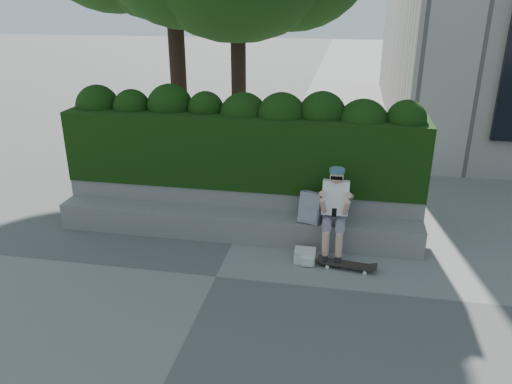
% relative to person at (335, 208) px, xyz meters
% --- Properties ---
extents(ground, '(80.00, 80.00, 0.00)m').
position_rel_person_xyz_m(ground, '(-1.61, -1.07, -0.75)').
color(ground, slate).
rests_on(ground, ground).
extents(bench_ledge, '(6.00, 0.45, 0.45)m').
position_rel_person_xyz_m(bench_ledge, '(-1.61, 0.18, -0.53)').
color(bench_ledge, gray).
rests_on(bench_ledge, ground).
extents(planter_wall, '(6.00, 0.50, 0.75)m').
position_rel_person_xyz_m(planter_wall, '(-1.61, 0.66, -0.38)').
color(planter_wall, gray).
rests_on(planter_wall, ground).
extents(hedge, '(6.00, 1.00, 1.20)m').
position_rel_person_xyz_m(hedge, '(-1.61, 0.88, 0.60)').
color(hedge, black).
rests_on(hedge, planter_wall).
extents(person, '(0.40, 0.76, 1.38)m').
position_rel_person_xyz_m(person, '(0.00, 0.00, 0.00)').
color(person, gray).
rests_on(person, ground).
extents(skateboard, '(0.80, 0.29, 0.08)m').
position_rel_person_xyz_m(skateboard, '(0.23, -0.49, -0.68)').
color(skateboard, black).
rests_on(skateboard, ground).
extents(backpack_plaid, '(0.37, 0.26, 0.48)m').
position_rel_person_xyz_m(backpack_plaid, '(-0.37, 0.08, -0.06)').
color(backpack_plaid, '#9D9EA2').
rests_on(backpack_plaid, bench_ledge).
extents(backpack_ground, '(0.32, 0.23, 0.20)m').
position_rel_person_xyz_m(backpack_ground, '(-0.39, -0.40, -0.65)').
color(backpack_ground, silver).
rests_on(backpack_ground, ground).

